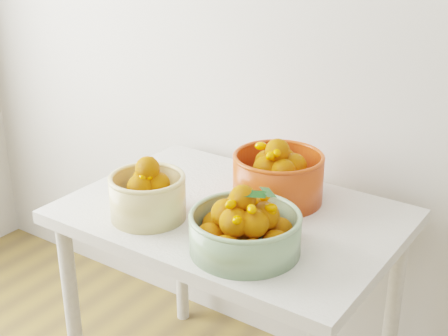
{
  "coord_description": "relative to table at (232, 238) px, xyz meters",
  "views": [
    {
      "loc": [
        0.6,
        0.18,
        1.61
      ],
      "look_at": [
        -0.33,
        1.53,
        0.92
      ],
      "focal_mm": 50.0,
      "sensor_mm": 36.0,
      "label": 1
    }
  ],
  "objects": [
    {
      "name": "table",
      "position": [
        0.0,
        0.0,
        0.0
      ],
      "size": [
        1.0,
        0.7,
        0.75
      ],
      "color": "silver",
      "rests_on": "ground"
    },
    {
      "name": "bowl_cream",
      "position": [
        -0.18,
        -0.18,
        0.17
      ],
      "size": [
        0.25,
        0.25,
        0.19
      ],
      "rotation": [
        0.0,
        0.0,
        -0.13
      ],
      "color": "#DEC582",
      "rests_on": "table"
    },
    {
      "name": "bowl_green",
      "position": [
        0.16,
        -0.18,
        0.16
      ],
      "size": [
        0.37,
        0.37,
        0.19
      ],
      "rotation": [
        0.0,
        0.0,
        -0.26
      ],
      "color": "gray",
      "rests_on": "table"
    },
    {
      "name": "bowl_orange",
      "position": [
        0.07,
        0.15,
        0.18
      ],
      "size": [
        0.37,
        0.37,
        0.21
      ],
      "rotation": [
        0.0,
        0.0,
        0.35
      ],
      "color": "red",
      "rests_on": "table"
    }
  ]
}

